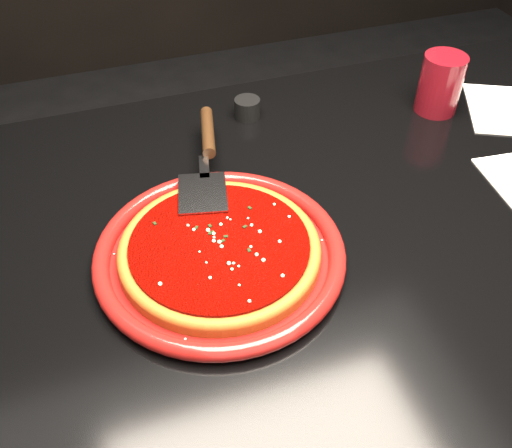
{
  "coord_description": "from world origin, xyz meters",
  "views": [
    {
      "loc": [
        -0.28,
        -0.53,
        1.3
      ],
      "look_at": [
        -0.1,
        0.0,
        0.77
      ],
      "focal_mm": 40.0,
      "sensor_mm": 36.0,
      "label": 1
    }
  ],
  "objects_px": {
    "plate": "(220,253)",
    "ramekin": "(247,108)",
    "table": "(305,367)",
    "pizza_server": "(207,158)",
    "cup": "(440,84)"
  },
  "relations": [
    {
      "from": "plate",
      "to": "pizza_server",
      "type": "height_order",
      "value": "pizza_server"
    },
    {
      "from": "cup",
      "to": "ramekin",
      "type": "distance_m",
      "value": 0.34
    },
    {
      "from": "plate",
      "to": "ramekin",
      "type": "bearing_deg",
      "value": 65.91
    },
    {
      "from": "pizza_server",
      "to": "ramekin",
      "type": "height_order",
      "value": "pizza_server"
    },
    {
      "from": "table",
      "to": "plate",
      "type": "distance_m",
      "value": 0.42
    },
    {
      "from": "table",
      "to": "ramekin",
      "type": "height_order",
      "value": "ramekin"
    },
    {
      "from": "plate",
      "to": "pizza_server",
      "type": "bearing_deg",
      "value": 80.09
    },
    {
      "from": "table",
      "to": "cup",
      "type": "bearing_deg",
      "value": 33.22
    },
    {
      "from": "table",
      "to": "cup",
      "type": "xyz_separation_m",
      "value": [
        0.31,
        0.2,
        0.43
      ]
    },
    {
      "from": "pizza_server",
      "to": "cup",
      "type": "xyz_separation_m",
      "value": [
        0.43,
        0.06,
        0.01
      ]
    },
    {
      "from": "plate",
      "to": "table",
      "type": "bearing_deg",
      "value": 10.08
    },
    {
      "from": "table",
      "to": "cup",
      "type": "height_order",
      "value": "cup"
    },
    {
      "from": "pizza_server",
      "to": "cup",
      "type": "height_order",
      "value": "cup"
    },
    {
      "from": "plate",
      "to": "ramekin",
      "type": "relative_size",
      "value": 7.37
    },
    {
      "from": "plate",
      "to": "cup",
      "type": "height_order",
      "value": "cup"
    }
  ]
}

